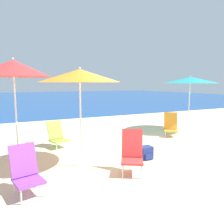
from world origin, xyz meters
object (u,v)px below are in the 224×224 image
object	(u,v)px
beach_umbrella_orange	(80,76)
beach_chair_red	(132,151)
beach_chair_lime	(57,135)
seagull	(45,128)
water_bottle	(27,146)
beach_chair_orange	(171,125)
beach_umbrella_teal	(190,80)
beach_umbrella_red	(13,68)
beach_chair_purple	(26,170)
backpack_navy	(146,153)

from	to	relation	value
beach_umbrella_orange	beach_chair_red	size ratio (longest dim) A/B	2.48
beach_chair_lime	seagull	bearing A→B (deg)	73.05
beach_chair_lime	water_bottle	world-z (taller)	beach_chair_lime
beach_chair_orange	water_bottle	xyz separation A→B (m)	(-4.49, 0.52, -0.30)
beach_umbrella_teal	beach_chair_lime	bearing A→B (deg)	179.68
beach_umbrella_teal	water_bottle	xyz separation A→B (m)	(-5.60, 0.20, -1.81)
beach_umbrella_red	beach_chair_lime	distance (m)	2.12
beach_umbrella_teal	water_bottle	bearing A→B (deg)	177.97
beach_chair_orange	water_bottle	size ratio (longest dim) A/B	3.96
beach_umbrella_orange	beach_chair_red	world-z (taller)	beach_umbrella_orange
beach_umbrella_red	seagull	xyz separation A→B (m)	(1.01, 2.72, -1.95)
beach_chair_lime	beach_chair_purple	xyz separation A→B (m)	(-0.98, -2.41, 0.04)
beach_chair_red	seagull	size ratio (longest dim) A/B	3.13
beach_umbrella_teal	beach_chair_lime	distance (m)	5.07
beach_chair_lime	water_bottle	distance (m)	0.83
beach_umbrella_orange	beach_umbrella_teal	size ratio (longest dim) A/B	1.02
backpack_navy	water_bottle	size ratio (longest dim) A/B	1.52
beach_umbrella_orange	beach_chair_purple	world-z (taller)	beach_umbrella_orange
beach_chair_orange	water_bottle	distance (m)	4.53
beach_umbrella_teal	beach_chair_lime	size ratio (longest dim) A/B	2.83
beach_chair_lime	backpack_navy	world-z (taller)	beach_chair_lime
backpack_navy	beach_umbrella_orange	bearing A→B (deg)	171.46
beach_umbrella_orange	seagull	xyz separation A→B (m)	(-0.18, 3.76, -1.77)
beach_chair_purple	water_bottle	xyz separation A→B (m)	(0.21, 2.58, -0.31)
beach_chair_purple	beach_chair_lime	bearing A→B (deg)	54.82
beach_umbrella_orange	backpack_navy	distance (m)	2.32
seagull	beach_umbrella_red	bearing A→B (deg)	-110.40
water_bottle	beach_chair_purple	bearing A→B (deg)	-94.68
beach_umbrella_red	beach_chair_purple	distance (m)	2.46
beach_umbrella_orange	beach_chair_lime	size ratio (longest dim) A/B	2.88
beach_chair_red	beach_chair_purple	bearing A→B (deg)	-149.74
beach_umbrella_teal	beach_chair_red	distance (m)	4.75
beach_umbrella_orange	beach_chair_orange	xyz separation A→B (m)	(3.55, 1.32, -1.54)
beach_chair_lime	seagull	xyz separation A→B (m)	(-0.01, 2.09, -0.21)
beach_chair_orange	seagull	distance (m)	4.47
beach_umbrella_teal	beach_umbrella_red	world-z (taller)	beach_umbrella_red
beach_umbrella_orange	water_bottle	size ratio (longest dim) A/B	10.51
beach_chair_orange	beach_umbrella_teal	bearing A→B (deg)	52.21
beach_umbrella_teal	beach_umbrella_red	bearing A→B (deg)	-174.13
beach_chair_red	beach_umbrella_teal	bearing A→B (deg)	61.84
beach_umbrella_teal	seagull	xyz separation A→B (m)	(-4.84, 2.12, -1.74)
beach_chair_lime	beach_umbrella_red	bearing A→B (deg)	-165.76
beach_umbrella_teal	backpack_navy	world-z (taller)	beach_umbrella_teal
beach_chair_lime	beach_chair_purple	distance (m)	2.60
beach_umbrella_red	beach_chair_orange	world-z (taller)	beach_umbrella_red
beach_chair_red	beach_umbrella_orange	bearing A→B (deg)	168.00
beach_chair_purple	seagull	bearing A→B (deg)	64.83
beach_umbrella_red	beach_chair_purple	size ratio (longest dim) A/B	2.96
beach_umbrella_orange	beach_chair_lime	world-z (taller)	beach_umbrella_orange
water_bottle	beach_umbrella_orange	bearing A→B (deg)	-62.94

